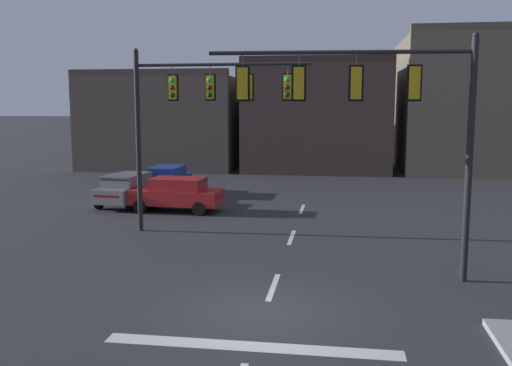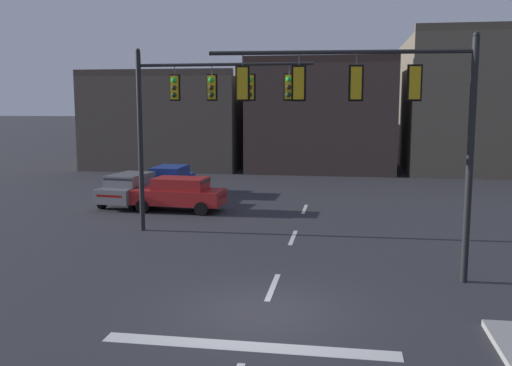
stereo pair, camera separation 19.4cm
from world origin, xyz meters
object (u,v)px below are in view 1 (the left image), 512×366
at_px(signal_mast_near_side, 379,106).
at_px(car_lot_nearside, 128,188).
at_px(car_lot_farside, 176,193).
at_px(signal_mast_far_side, 194,105).
at_px(car_lot_middle, 166,180).

relative_size(signal_mast_near_side, car_lot_nearside, 1.63).
height_order(signal_mast_near_side, car_lot_nearside, signal_mast_near_side).
xyz_separation_m(car_lot_nearside, car_lot_farside, (2.86, -1.23, 0.00)).
xyz_separation_m(signal_mast_near_side, signal_mast_far_side, (-6.69, 5.00, 0.03)).
relative_size(signal_mast_far_side, car_lot_middle, 1.62).
bearing_deg(signal_mast_near_side, signal_mast_far_side, 143.25).
bearing_deg(car_lot_middle, signal_mast_near_side, -52.49).
distance_m(car_lot_nearside, car_lot_farside, 3.11).
height_order(car_lot_nearside, car_lot_middle, same).
distance_m(signal_mast_near_side, signal_mast_far_side, 8.35).
relative_size(car_lot_nearside, car_lot_middle, 1.03).
bearing_deg(car_lot_middle, car_lot_nearside, -105.67).
xyz_separation_m(signal_mast_near_side, car_lot_farside, (-8.79, 9.36, -4.19)).
distance_m(signal_mast_far_side, car_lot_middle, 10.67).
bearing_deg(car_lot_nearside, car_lot_middle, 74.33).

